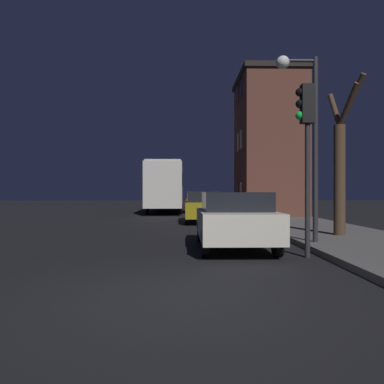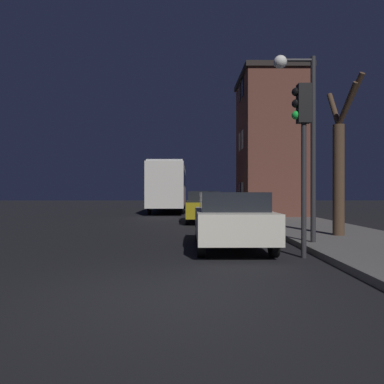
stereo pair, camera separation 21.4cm
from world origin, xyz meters
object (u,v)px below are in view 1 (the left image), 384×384
at_px(streetlamp, 305,118).
at_px(traffic_light, 306,133).
at_px(bare_tree, 340,166).
at_px(bus, 167,184).
at_px(car_mid_lane, 203,206).
at_px(car_near_lane, 234,219).
at_px(car_far_lane, 199,201).

height_order(streetlamp, traffic_light, streetlamp).
distance_m(traffic_light, bare_tree, 3.81).
bearing_deg(streetlamp, bus, 103.90).
bearing_deg(car_mid_lane, streetlamp, -74.08).
relative_size(car_near_lane, car_mid_lane, 1.00).
height_order(bare_tree, bus, bare_tree).
relative_size(traffic_light, car_mid_lane, 0.98).
distance_m(traffic_light, car_mid_lane, 10.35).
xyz_separation_m(streetlamp, bare_tree, (1.65, 1.55, -1.19)).
distance_m(streetlamp, car_mid_lane, 9.14).
bearing_deg(car_near_lane, bare_tree, 25.28).
relative_size(bare_tree, car_far_lane, 1.22).
bearing_deg(car_near_lane, car_far_lane, 90.93).
height_order(bare_tree, car_mid_lane, bare_tree).
relative_size(car_near_lane, car_far_lane, 1.03).
xyz_separation_m(streetlamp, car_far_lane, (-2.24, 17.26, -2.71)).
xyz_separation_m(streetlamp, car_near_lane, (-1.95, -0.15, -2.74)).
distance_m(car_near_lane, car_far_lane, 17.41).
bearing_deg(streetlamp, car_near_lane, -175.65).
height_order(traffic_light, bus, traffic_light).
bearing_deg(bare_tree, bus, 110.05).
xyz_separation_m(car_near_lane, car_far_lane, (-0.28, 17.41, 0.02)).
bearing_deg(car_mid_lane, car_far_lane, 89.00).
bearing_deg(car_far_lane, car_mid_lane, -91.00).
bearing_deg(car_mid_lane, bus, 102.26).
bearing_deg(car_near_lane, bus, 98.12).
distance_m(traffic_light, car_far_lane, 19.02).
xyz_separation_m(bare_tree, car_mid_lane, (-4.04, 6.83, -1.55)).
bearing_deg(bus, streetlamp, -76.10).
bearing_deg(car_far_lane, bus, 146.53).
distance_m(traffic_light, car_near_lane, 2.93).
bearing_deg(traffic_light, car_near_lane, 136.26).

